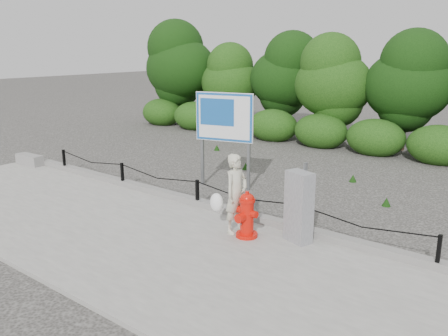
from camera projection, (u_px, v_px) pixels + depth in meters
name	position (u px, v px, depth m)	size (l,w,h in m)	color
ground	(198.00, 209.00, 10.46)	(90.00, 90.00, 0.00)	#2D2B28
sidewalk	(128.00, 235.00, 8.93)	(14.00, 4.00, 0.08)	gray
curb	(199.00, 202.00, 10.46)	(14.00, 0.22, 0.14)	slate
chain_barrier	(197.00, 190.00, 10.35)	(10.06, 0.06, 0.60)	black
treeline	(363.00, 78.00, 16.64)	(20.57, 3.53, 4.55)	black
fire_hydrant	(247.00, 215.00, 8.67)	(0.47, 0.48, 0.88)	red
pedestrian	(235.00, 194.00, 8.83)	(0.68, 0.57, 1.51)	beige
concrete_block	(30.00, 160.00, 14.04)	(0.94, 0.33, 0.30)	gray
utility_cabinet	(299.00, 207.00, 8.42)	(0.56, 0.43, 1.43)	#9B9B9E
advertising_sign	(224.00, 121.00, 11.66)	(1.47, 0.48, 2.41)	slate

